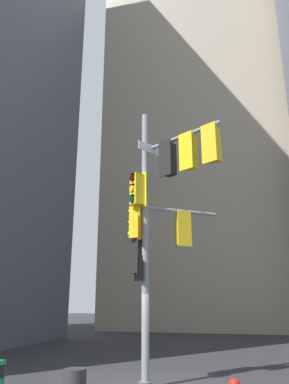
% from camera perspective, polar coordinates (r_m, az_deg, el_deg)
% --- Properties ---
extents(building_mid_block, '(16.57, 16.57, 43.72)m').
position_cam_1_polar(building_mid_block, '(42.55, 8.35, 11.08)').
color(building_mid_block, tan).
rests_on(building_mid_block, ground).
extents(signal_pole_assembly, '(3.12, 3.22, 8.38)m').
position_cam_1_polar(signal_pole_assembly, '(11.35, 2.39, -2.58)').
color(signal_pole_assembly, gray).
rests_on(signal_pole_assembly, ground).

